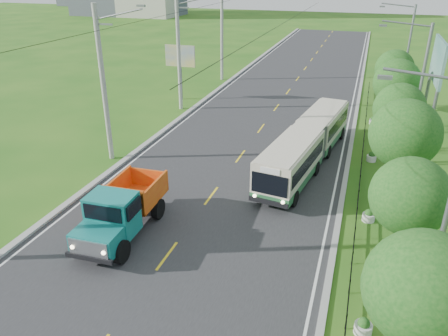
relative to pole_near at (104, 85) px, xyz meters
The scene contains 28 objects.
ground 13.24m from the pole_near, 47.45° to the right, with size 240.00×240.00×0.00m, color #225915.
road 14.67m from the pole_near, 53.09° to the left, with size 14.00×120.00×0.02m, color #28282B.
curb_left 12.14m from the pole_near, 84.48° to the left, with size 0.40×120.00×0.15m, color #9E9E99.
curb_right 19.60m from the pole_near, 35.52° to the left, with size 0.30×120.00×0.10m, color #9E9E99.
edge_line_left 12.22m from the pole_near, 81.66° to the left, with size 0.12×120.00×0.00m, color silver.
edge_line_right 19.21m from the pole_near, 36.41° to the left, with size 0.12×120.00×0.00m, color silver.
centre_dash 13.23m from the pole_near, 47.45° to the right, with size 0.12×2.20×0.00m, color yellow.
railing_right 17.68m from the pole_near, 17.09° to the left, with size 0.04×40.00×0.60m, color black.
pole_near is the anchor object (origin of this frame).
pole_mid 12.00m from the pole_near, 90.00° to the left, with size 3.51×0.32×10.00m.
pole_far 24.00m from the pole_near, 90.00° to the left, with size 3.51×0.32×10.00m.
tree_front 22.26m from the pole_near, 35.36° to the right, with size 3.36×3.41×5.60m.
tree_second 19.44m from the pole_near, 20.74° to the right, with size 3.18×3.26×5.30m.
tree_third 18.17m from the pole_near, ahead, with size 3.60×3.62×6.00m.
tree_fourth 18.89m from the pole_near, 15.84° to the left, with size 3.24×3.31×5.40m.
tree_fifth 21.31m from the pole_near, 31.59° to the left, with size 3.48×3.52×5.80m.
tree_back 24.98m from the pole_near, 43.41° to the left, with size 3.30×3.36×5.50m.
streetlight_near 20.94m from the pole_near, 25.46° to the right, with size 3.02×0.20×9.07m.
streetlight_mid 19.56m from the pole_near, 14.81° to the left, with size 3.02×0.20×9.07m.
streetlight_far 26.80m from the pole_near, 45.14° to the left, with size 3.02×0.20×9.07m.
planter_front 20.70m from the pole_near, 33.12° to the right, with size 0.64×0.64×0.67m.
planter_near 17.79m from the pole_near, 10.09° to the right, with size 0.64×0.64×0.67m.
planter_mid 18.23m from the pole_near, 16.52° to the left, with size 0.64×0.64×0.67m.
planter_far 21.83m from the pole_near, 37.63° to the left, with size 0.64×0.64×0.67m.
billboard_left 15.10m from the pole_near, 94.72° to the left, with size 3.00×0.20×5.20m.
billboard_right 23.32m from the pole_near, 28.14° to the left, with size 0.24×6.00×7.30m.
bus 13.56m from the pole_near, 13.35° to the left, with size 4.17×13.91×2.65m.
dump_truck 10.31m from the pole_near, 55.43° to the right, with size 2.55×6.11×2.54m.
Camera 1 is at (7.51, -14.67, 11.96)m, focal length 35.00 mm.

